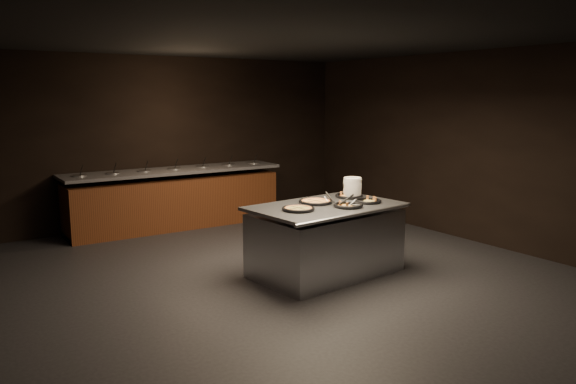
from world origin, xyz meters
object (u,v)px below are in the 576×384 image
object	(u,v)px
plate_stack	(352,187)
pan_veggie_whole	(298,209)
serving_counter	(326,241)
pan_cheese_whole	(316,202)

from	to	relation	value
plate_stack	pan_veggie_whole	size ratio (longest dim) A/B	0.65
serving_counter	plate_stack	xyz separation A→B (m)	(0.65, 0.27, 0.59)
pan_veggie_whole	serving_counter	bearing A→B (deg)	10.08
plate_stack	pan_veggie_whole	xyz separation A→B (m)	(-1.12, -0.36, -0.11)
plate_stack	pan_veggie_whole	world-z (taller)	plate_stack
pan_veggie_whole	pan_cheese_whole	xyz separation A→B (m)	(0.44, 0.26, 0.00)
serving_counter	plate_stack	distance (m)	0.92
serving_counter	pan_cheese_whole	bearing A→B (deg)	94.39
plate_stack	pan_veggie_whole	distance (m)	1.18
plate_stack	pan_cheese_whole	xyz separation A→B (m)	(-0.68, -0.10, -0.11)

